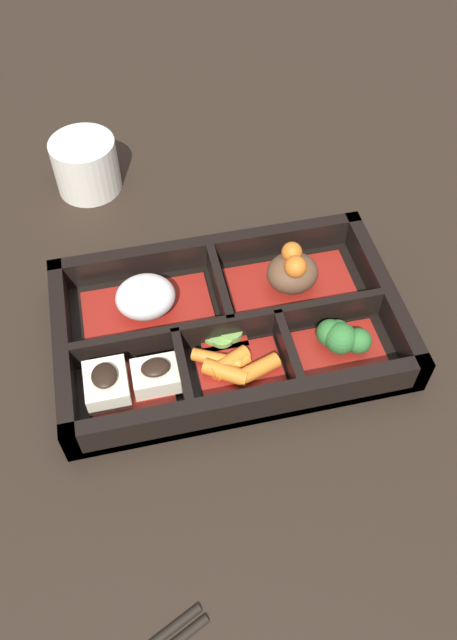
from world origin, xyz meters
name	(u,v)px	position (x,y,z in m)	size (l,w,h in m)	color
ground_plane	(228,336)	(0.00, 0.00, 0.00)	(3.00, 3.00, 0.00)	black
bento_base	(228,333)	(0.00, 0.00, 0.01)	(0.32, 0.20, 0.01)	black
bento_rim	(229,325)	(0.00, 0.00, 0.02)	(0.32, 0.20, 0.04)	black
bowl_rice	(146,301)	(-0.07, 0.04, 0.03)	(0.12, 0.07, 0.04)	maroon
bowl_stew	(292,276)	(0.07, 0.04, 0.03)	(0.12, 0.07, 0.06)	maroon
bowl_tofu	(130,381)	(-0.10, -0.05, 0.02)	(0.08, 0.05, 0.03)	maroon
bowl_carrots	(234,367)	(-0.01, -0.05, 0.02)	(0.08, 0.05, 0.02)	maroon
bowl_greens	(340,339)	(0.10, -0.04, 0.02)	(0.08, 0.05, 0.03)	maroon
bowl_pickles	(223,335)	(-0.01, -0.01, 0.02)	(0.04, 0.03, 0.01)	maroon
tea_cup	(86,164)	(-0.11, 0.25, 0.03)	(0.07, 0.07, 0.06)	beige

